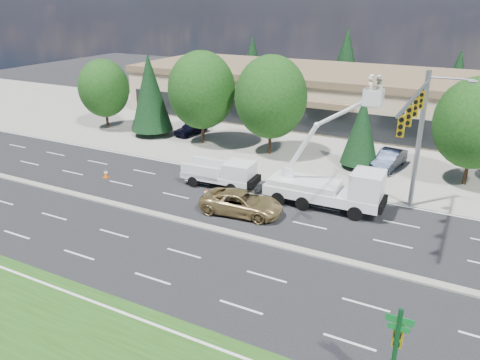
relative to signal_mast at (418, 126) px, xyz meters
The scene contains 23 objects.
ground 13.67m from the signal_mast, 144.92° to the right, with size 140.00×140.00×0.00m, color black.
concrete_apron 17.47m from the signal_mast, 127.74° to the left, with size 140.00×22.00×0.01m, color gray.
road_median 13.64m from the signal_mast, 144.92° to the right, with size 120.00×0.55×0.12m, color gray.
strip_mall 25.23m from the signal_mast, 113.62° to the left, with size 50.40×15.40×5.50m.
tree_front_a 33.05m from the signal_mast, 166.05° to the left, with size 5.23×5.23×7.25m.
tree_front_b 27.27m from the signal_mast, 163.00° to the left, with size 4.13×4.13×8.13m.
tree_front_c 21.57m from the signal_mast, 158.34° to the left, with size 6.27×6.27×8.70m.
tree_front_d 15.30m from the signal_mast, 148.59° to the left, with size 6.27×6.27×8.69m.
tree_front_e 9.83m from the signal_mast, 122.30° to the left, with size 3.04×3.04×5.99m.
tree_front_f 8.60m from the signal_mast, 69.52° to the left, with size 5.81×5.81×8.05m.
tree_back_a 44.84m from the signal_mast, 128.72° to the left, with size 3.96×3.96×7.81m.
tree_back_b 37.68m from the signal_mast, 111.87° to the left, with size 4.79×4.79×9.44m.
tree_back_c 35.02m from the signal_mast, 90.05° to the left, with size 3.71×3.71×7.31m.
signal_mast is the anchor object (origin of this frame).
street_sign_pole 15.99m from the signal_mast, 82.73° to the right, with size 0.90×0.44×4.00m.
utility_pickup 13.88m from the signal_mast, behind, with size 5.50×2.36×2.07m.
bucket_truck 6.12m from the signal_mast, 169.51° to the right, with size 8.15×2.65×8.96m.
traffic_cone_a 22.89m from the signal_mast, behind, with size 0.40×0.40×0.70m.
traffic_cone_b 14.45m from the signal_mast, 166.28° to the right, with size 0.40×0.40×0.70m.
traffic_cone_c 12.09m from the signal_mast, 161.79° to the right, with size 0.40×0.40×0.70m.
minivan 11.72m from the signal_mast, 156.02° to the right, with size 2.47×5.36×1.49m, color #987E4A.
parked_car_west 25.34m from the signal_mast, 156.36° to the left, with size 1.59×3.95×1.35m, color black.
parked_car_east 10.78m from the signal_mast, 107.37° to the left, with size 1.60×4.60×1.52m, color black.
Camera 1 is at (13.13, -21.67, 13.20)m, focal length 35.00 mm.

